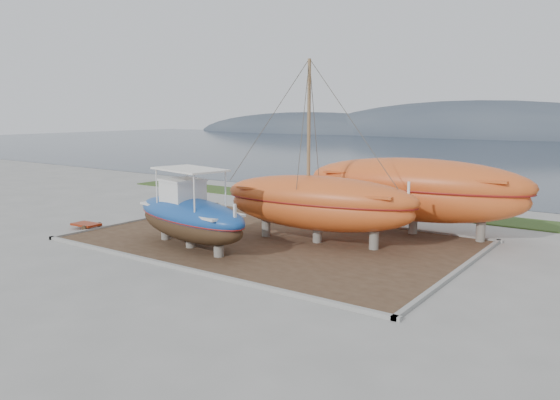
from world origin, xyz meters
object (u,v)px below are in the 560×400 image
Objects in this scene: white_dinghy at (183,212)px; orange_bare_hull at (414,197)px; orange_sailboat at (318,153)px; red_trailer at (86,226)px; blue_caique at (190,208)px.

orange_bare_hull is (11.71, 4.86, 1.31)m from white_dinghy.
orange_sailboat reaches higher than white_dinghy.
white_dinghy is 1.75× the size of red_trailer.
orange_sailboat is 13.36m from red_trailer.
blue_caique is 7.80m from red_trailer.
white_dinghy is at bearing -162.37° from orange_bare_hull.
orange_bare_hull reaches higher than white_dinghy.
blue_caique is 6.02m from white_dinghy.
orange_sailboat is 5.91m from orange_bare_hull.
white_dinghy is at bearing 150.97° from blue_caique.
orange_bare_hull is 17.45m from red_trailer.
blue_caique is 0.78× the size of orange_sailboat.
orange_bare_hull is (3.01, 4.48, -2.42)m from orange_sailboat.
orange_sailboat is at bearing 56.83° from blue_caique.
orange_bare_hull is (7.26, 8.72, 0.05)m from blue_caique.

